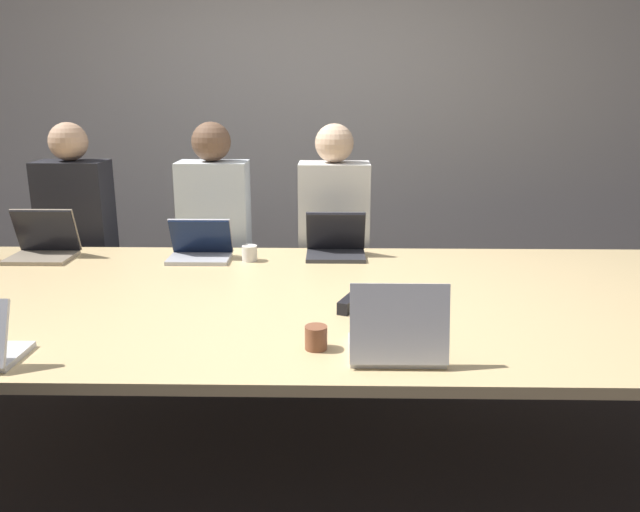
{
  "coord_description": "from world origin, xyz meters",
  "views": [
    {
      "loc": [
        0.19,
        -2.51,
        1.59
      ],
      "look_at": [
        0.14,
        0.1,
        0.88
      ],
      "focal_mm": 35.0,
      "sensor_mm": 36.0,
      "label": 1
    }
  ],
  "objects_px": {
    "laptop_far_midleft": "(200,247)",
    "laptop_far_center": "(336,243)",
    "cup_far_midleft": "(250,253)",
    "stapler": "(349,304)",
    "person_far_midleft": "(216,246)",
    "person_far_left": "(79,245)",
    "laptop_near_midright": "(397,337)",
    "cup_near_midright": "(316,338)",
    "person_far_center": "(334,249)",
    "laptop_far_left": "(44,244)"
  },
  "relations": [
    {
      "from": "cup_near_midright",
      "to": "stapler",
      "type": "relative_size",
      "value": 0.52
    },
    {
      "from": "cup_near_midright",
      "to": "person_far_midleft",
      "type": "height_order",
      "value": "person_far_midleft"
    },
    {
      "from": "laptop_far_center",
      "to": "cup_near_midright",
      "type": "bearing_deg",
      "value": -93.45
    },
    {
      "from": "laptop_far_center",
      "to": "person_far_left",
      "type": "distance_m",
      "value": 1.58
    },
    {
      "from": "person_far_midleft",
      "to": "person_far_left",
      "type": "distance_m",
      "value": 0.82
    },
    {
      "from": "person_far_midleft",
      "to": "stapler",
      "type": "height_order",
      "value": "person_far_midleft"
    },
    {
      "from": "laptop_far_midleft",
      "to": "cup_far_midleft",
      "type": "bearing_deg",
      "value": -6.21
    },
    {
      "from": "cup_near_midright",
      "to": "cup_far_midleft",
      "type": "relative_size",
      "value": 1.01
    },
    {
      "from": "cup_near_midright",
      "to": "laptop_near_midright",
      "type": "bearing_deg",
      "value": -17.08
    },
    {
      "from": "cup_far_midleft",
      "to": "laptop_far_left",
      "type": "distance_m",
      "value": 1.08
    },
    {
      "from": "person_far_midleft",
      "to": "person_far_left",
      "type": "bearing_deg",
      "value": 179.19
    },
    {
      "from": "person_far_left",
      "to": "laptop_far_left",
      "type": "bearing_deg",
      "value": -88.82
    },
    {
      "from": "cup_far_midleft",
      "to": "stapler",
      "type": "bearing_deg",
      "value": -55.94
    },
    {
      "from": "laptop_far_midleft",
      "to": "person_far_midleft",
      "type": "relative_size",
      "value": 0.23
    },
    {
      "from": "person_far_midleft",
      "to": "laptop_far_left",
      "type": "distance_m",
      "value": 0.94
    },
    {
      "from": "laptop_near_midright",
      "to": "cup_far_midleft",
      "type": "bearing_deg",
      "value": -62.06
    },
    {
      "from": "person_far_midleft",
      "to": "laptop_near_midright",
      "type": "bearing_deg",
      "value": -61.96
    },
    {
      "from": "cup_far_midleft",
      "to": "person_far_left",
      "type": "bearing_deg",
      "value": 155.05
    },
    {
      "from": "laptop_far_center",
      "to": "stapler",
      "type": "distance_m",
      "value": 0.83
    },
    {
      "from": "person_far_midleft",
      "to": "person_far_left",
      "type": "height_order",
      "value": "person_far_midleft"
    },
    {
      "from": "person_far_center",
      "to": "stapler",
      "type": "distance_m",
      "value": 1.17
    },
    {
      "from": "laptop_near_midright",
      "to": "laptop_far_midleft",
      "type": "relative_size",
      "value": 0.98
    },
    {
      "from": "person_far_midleft",
      "to": "laptop_far_center",
      "type": "bearing_deg",
      "value": -29.01
    },
    {
      "from": "person_far_center",
      "to": "laptop_far_left",
      "type": "distance_m",
      "value": 1.57
    },
    {
      "from": "cup_near_midright",
      "to": "stapler",
      "type": "height_order",
      "value": "cup_near_midright"
    },
    {
      "from": "laptop_far_center",
      "to": "laptop_far_left",
      "type": "height_order",
      "value": "laptop_far_left"
    },
    {
      "from": "laptop_far_midleft",
      "to": "person_far_center",
      "type": "xyz_separation_m",
      "value": [
        0.69,
        0.42,
        -0.11
      ]
    },
    {
      "from": "laptop_far_midleft",
      "to": "laptop_far_center",
      "type": "distance_m",
      "value": 0.7
    },
    {
      "from": "laptop_near_midright",
      "to": "person_far_center",
      "type": "height_order",
      "value": "person_far_center"
    },
    {
      "from": "person_far_center",
      "to": "cup_near_midright",
      "type": "bearing_deg",
      "value": -92.38
    },
    {
      "from": "laptop_near_midright",
      "to": "laptop_far_left",
      "type": "distance_m",
      "value": 2.11
    },
    {
      "from": "person_far_midleft",
      "to": "laptop_far_midleft",
      "type": "bearing_deg",
      "value": -89.04
    },
    {
      "from": "laptop_near_midright",
      "to": "laptop_far_center",
      "type": "distance_m",
      "value": 1.31
    },
    {
      "from": "cup_near_midright",
      "to": "laptop_far_midleft",
      "type": "height_order",
      "value": "laptop_far_midleft"
    },
    {
      "from": "laptop_far_midleft",
      "to": "cup_far_midleft",
      "type": "relative_size",
      "value": 3.97
    },
    {
      "from": "person_far_midleft",
      "to": "laptop_far_left",
      "type": "bearing_deg",
      "value": -151.02
    },
    {
      "from": "person_far_midleft",
      "to": "person_far_center",
      "type": "distance_m",
      "value": 0.7
    },
    {
      "from": "laptop_far_midleft",
      "to": "laptop_far_center",
      "type": "bearing_deg",
      "value": 6.1
    },
    {
      "from": "laptop_far_midleft",
      "to": "person_far_left",
      "type": "distance_m",
      "value": 0.96
    },
    {
      "from": "laptop_far_midleft",
      "to": "laptop_far_center",
      "type": "relative_size",
      "value": 1.02
    },
    {
      "from": "cup_near_midright",
      "to": "laptop_far_left",
      "type": "distance_m",
      "value": 1.85
    },
    {
      "from": "laptop_far_center",
      "to": "person_far_center",
      "type": "xyz_separation_m",
      "value": [
        -0.01,
        0.34,
        -0.12
      ]
    },
    {
      "from": "laptop_far_center",
      "to": "person_far_center",
      "type": "distance_m",
      "value": 0.36
    },
    {
      "from": "person_far_center",
      "to": "person_far_left",
      "type": "distance_m",
      "value": 1.52
    },
    {
      "from": "cup_far_midleft",
      "to": "person_far_left",
      "type": "height_order",
      "value": "person_far_left"
    },
    {
      "from": "laptop_near_midright",
      "to": "person_far_left",
      "type": "relative_size",
      "value": 0.22
    },
    {
      "from": "cup_near_midright",
      "to": "laptop_far_midleft",
      "type": "relative_size",
      "value": 0.26
    },
    {
      "from": "laptop_far_left",
      "to": "laptop_near_midright",
      "type": "bearing_deg",
      "value": -35.84
    },
    {
      "from": "cup_near_midright",
      "to": "laptop_far_left",
      "type": "xyz_separation_m",
      "value": [
        -1.45,
        1.15,
        0.03
      ]
    },
    {
      "from": "cup_near_midright",
      "to": "person_far_left",
      "type": "bearing_deg",
      "value": 132.02
    }
  ]
}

